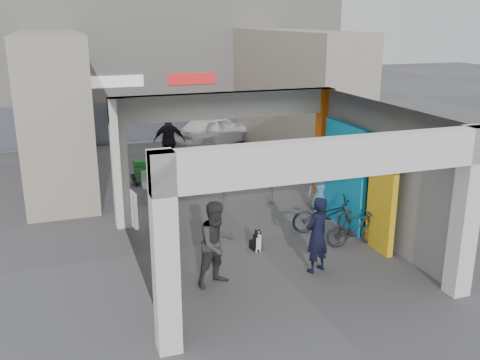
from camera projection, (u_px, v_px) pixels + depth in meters
name	position (u px, v px, depth m)	size (l,w,h in m)	color
ground	(252.00, 239.00, 13.72)	(90.00, 90.00, 0.00)	#525257
arcade_canopy	(287.00, 158.00, 12.48)	(6.40, 6.45, 6.40)	silver
far_building	(150.00, 50.00, 25.21)	(18.00, 4.08, 8.00)	beige
plaza_bldg_left	(54.00, 107.00, 18.37)	(2.00, 9.00, 5.00)	#A19685
plaza_bldg_right	(293.00, 95.00, 21.18)	(2.00, 9.00, 5.00)	#A19685
bollard_left	(166.00, 202.00, 15.24)	(0.09, 0.09, 0.82)	#999BA2
bollard_center	(224.00, 193.00, 15.83)	(0.09, 0.09, 0.95)	#999BA2
bollard_right	(271.00, 190.00, 16.24)	(0.09, 0.09, 0.87)	#999BA2
advert_board_near	(167.00, 284.00, 10.34)	(0.20, 0.55, 1.00)	white
advert_board_far	(133.00, 209.00, 14.41)	(0.19, 0.55, 1.00)	white
cafe_set	(163.00, 185.00, 16.98)	(1.59, 1.29, 0.96)	#ACACB1
produce_stand	(149.00, 174.00, 18.28)	(1.20, 0.65, 0.79)	black
crate_stack	(191.00, 161.00, 20.14)	(0.49, 0.40, 0.56)	#195A1B
border_collie	(257.00, 242.00, 12.99)	(0.22, 0.42, 0.59)	black
man_with_dog	(317.00, 235.00, 11.75)	(0.64, 0.42, 1.74)	black
man_back_turned	(217.00, 244.00, 11.16)	(0.90, 0.70, 1.85)	#373739
man_elderly	(321.00, 187.00, 15.50)	(0.71, 0.46, 1.46)	teal
man_crates	(169.00, 141.00, 20.09)	(1.18, 0.49, 2.01)	black
bicycle_front	(327.00, 215.00, 14.04)	(0.64, 1.83, 0.96)	black
bicycle_rear	(355.00, 229.00, 13.20)	(0.43, 1.52, 0.91)	black
white_van	(216.00, 130.00, 23.69)	(1.61, 3.99, 1.36)	white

